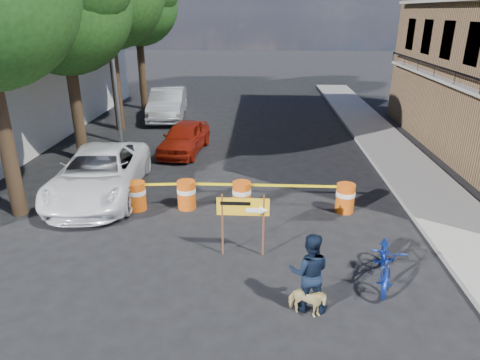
# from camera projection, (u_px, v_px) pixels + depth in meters

# --- Properties ---
(ground) EXTENTS (120.00, 120.00, 0.00)m
(ground) POSITION_uv_depth(u_px,v_px,m) (240.00, 254.00, 10.88)
(ground) COLOR black
(ground) RESTS_ON ground
(sidewalk_east) EXTENTS (2.40, 40.00, 0.15)m
(sidewalk_east) POSITION_uv_depth(u_px,v_px,m) (411.00, 172.00, 16.16)
(sidewalk_east) COLOR gray
(sidewalk_east) RESTS_ON ground
(tree_mid_a) EXTENTS (5.25, 5.00, 8.68)m
(tree_mid_a) POSITION_uv_depth(u_px,v_px,m) (63.00, 3.00, 15.46)
(tree_mid_a) COLOR #332316
(tree_mid_a) RESTS_ON ground
(tree_far) EXTENTS (5.04, 4.80, 8.84)m
(tree_far) POSITION_uv_depth(u_px,v_px,m) (137.00, 2.00, 24.67)
(tree_far) COLOR #332316
(tree_far) RESTS_ON ground
(streetlamp) EXTENTS (1.25, 0.18, 8.00)m
(streetlamp) POSITION_uv_depth(u_px,v_px,m) (113.00, 45.00, 18.35)
(streetlamp) COLOR gray
(streetlamp) RESTS_ON ground
(barrel_far_left) EXTENTS (0.58, 0.58, 0.90)m
(barrel_far_left) POSITION_uv_depth(u_px,v_px,m) (137.00, 195.00, 13.14)
(barrel_far_left) COLOR #C4410B
(barrel_far_left) RESTS_ON ground
(barrel_mid_left) EXTENTS (0.58, 0.58, 0.90)m
(barrel_mid_left) POSITION_uv_depth(u_px,v_px,m) (187.00, 194.00, 13.23)
(barrel_mid_left) COLOR #C4410B
(barrel_mid_left) RESTS_ON ground
(barrel_mid_right) EXTENTS (0.58, 0.58, 0.90)m
(barrel_mid_right) POSITION_uv_depth(u_px,v_px,m) (242.00, 195.00, 13.16)
(barrel_mid_right) COLOR #C4410B
(barrel_mid_right) RESTS_ON ground
(barrel_far_right) EXTENTS (0.58, 0.58, 0.90)m
(barrel_far_right) POSITION_uv_depth(u_px,v_px,m) (345.00, 197.00, 13.00)
(barrel_far_right) COLOR #C4410B
(barrel_far_right) RESTS_ON ground
(detour_sign) EXTENTS (1.29, 0.24, 1.66)m
(detour_sign) POSITION_uv_depth(u_px,v_px,m) (249.00, 212.00, 10.39)
(detour_sign) COLOR #592D19
(detour_sign) RESTS_ON ground
(pedestrian) EXTENTS (0.89, 0.72, 1.72)m
(pedestrian) POSITION_uv_depth(u_px,v_px,m) (309.00, 272.00, 8.60)
(pedestrian) COLOR black
(pedestrian) RESTS_ON ground
(bicycle) EXTENTS (0.95, 1.22, 2.05)m
(bicycle) POSITION_uv_depth(u_px,v_px,m) (388.00, 241.00, 9.44)
(bicycle) COLOR #122D97
(bicycle) RESTS_ON ground
(dog) EXTENTS (0.87, 0.61, 0.67)m
(dog) POSITION_uv_depth(u_px,v_px,m) (307.00, 301.00, 8.56)
(dog) COLOR #D6C27A
(dog) RESTS_ON ground
(suv_white) EXTENTS (3.05, 5.78, 1.55)m
(suv_white) POSITION_uv_depth(u_px,v_px,m) (100.00, 173.00, 14.05)
(suv_white) COLOR white
(suv_white) RESTS_ON ground
(sedan_red) EXTENTS (2.04, 4.06, 1.33)m
(sedan_red) POSITION_uv_depth(u_px,v_px,m) (185.00, 137.00, 18.47)
(sedan_red) COLOR #9F1D0D
(sedan_red) RESTS_ON ground
(sedan_silver) EXTENTS (2.26, 5.32, 1.70)m
(sedan_silver) POSITION_uv_depth(u_px,v_px,m) (168.00, 104.00, 24.26)
(sedan_silver) COLOR silver
(sedan_silver) RESTS_ON ground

